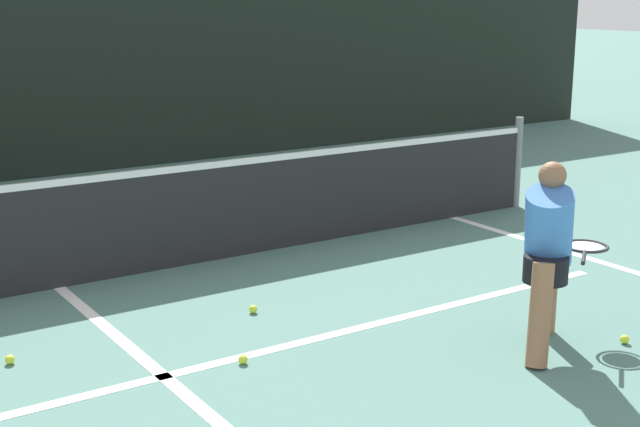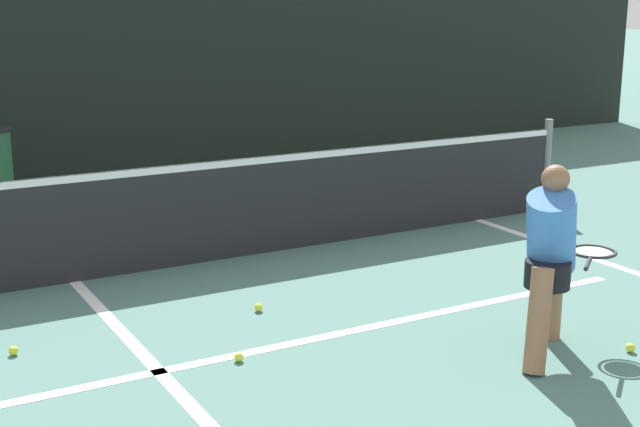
{
  "view_description": "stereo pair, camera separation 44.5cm",
  "coord_description": "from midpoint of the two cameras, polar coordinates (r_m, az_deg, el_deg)",
  "views": [
    {
      "loc": [
        -2.15,
        0.35,
        2.46
      ],
      "look_at": [
        1.23,
        5.47,
        0.95
      ],
      "focal_mm": 50.0,
      "sensor_mm": 36.0,
      "label": 1
    },
    {
      "loc": [
        -1.77,
        0.12,
        2.46
      ],
      "look_at": [
        1.23,
        5.47,
        0.95
      ],
      "focal_mm": 50.0,
      "sensor_mm": 36.0,
      "label": 2
    }
  ],
  "objects": [
    {
      "name": "tennis_ball_scattered_4",
      "position": [
        6.21,
        -7.03,
        -9.28
      ],
      "size": [
        0.07,
        0.07,
        0.07
      ],
      "primitive_type": "sphere",
      "color": "#D1E033",
      "rests_on": "ground"
    },
    {
      "name": "tennis_ball_scattered_0",
      "position": [
        6.8,
        17.15,
        -7.73
      ],
      "size": [
        0.07,
        0.07,
        0.07
      ],
      "primitive_type": "sphere",
      "color": "#D1E033",
      "rests_on": "ground"
    },
    {
      "name": "court_sideline_right",
      "position": [
        8.66,
        16.99,
        -3.26
      ],
      "size": [
        0.1,
        5.5,
        0.01
      ],
      "primitive_type": "cube",
      "color": "white",
      "rests_on": "ground"
    },
    {
      "name": "net",
      "position": [
        7.95,
        -18.16,
        -1.05
      ],
      "size": [
        11.09,
        0.09,
        1.07
      ],
      "color": "slate",
      "rests_on": "ground"
    },
    {
      "name": "tennis_ball_scattered_3",
      "position": [
        6.59,
        -21.11,
        -8.75
      ],
      "size": [
        0.07,
        0.07,
        0.07
      ],
      "primitive_type": "sphere",
      "color": "#D1E033",
      "rests_on": "ground"
    },
    {
      "name": "court_center_mark",
      "position": [
        6.08,
        -11.92,
        -10.33
      ],
      "size": [
        0.1,
        4.5,
        0.01
      ],
      "primitive_type": "cube",
      "color": "white",
      "rests_on": "ground"
    },
    {
      "name": "court_service_line",
      "position": [
        6.11,
        -12.07,
        -10.19
      ],
      "size": [
        8.25,
        0.1,
        0.01
      ],
      "primitive_type": "cube",
      "color": "white",
      "rests_on": "ground"
    },
    {
      "name": "tennis_ball_scattered_7",
      "position": [
        7.14,
        -6.1,
        -6.13
      ],
      "size": [
        0.07,
        0.07,
        0.07
      ],
      "primitive_type": "sphere",
      "color": "#D1E033",
      "rests_on": "ground"
    },
    {
      "name": "player_practicing",
      "position": [
        6.4,
        12.49,
        -2.35
      ],
      "size": [
        1.19,
        0.7,
        1.34
      ],
      "rotation": [
        0.0,
        0.0,
        0.67
      ],
      "color": "#8C6042",
      "rests_on": "ground"
    }
  ]
}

